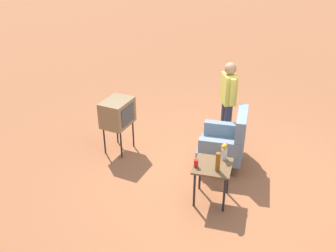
{
  "coord_description": "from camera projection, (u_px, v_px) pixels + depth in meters",
  "views": [
    {
      "loc": [
        5.49,
        0.65,
        3.85
      ],
      "look_at": [
        -0.23,
        -0.9,
        0.65
      ],
      "focal_mm": 40.6,
      "sensor_mm": 36.0,
      "label": 1
    }
  ],
  "objects": [
    {
      "name": "tv_on_stand",
      "position": [
        117.0,
        113.0,
        6.89
      ],
      "size": [
        0.67,
        0.54,
        1.03
      ],
      "color": "black",
      "rests_on": "ground"
    },
    {
      "name": "armchair",
      "position": [
        227.0,
        141.0,
        6.56
      ],
      "size": [
        0.8,
        0.8,
        1.06
      ],
      "color": "brown",
      "rests_on": "ground"
    },
    {
      "name": "ground_plane",
      "position": [
        214.0,
        171.0,
        6.64
      ],
      "size": [
        60.0,
        60.0,
        0.0
      ],
      "primitive_type": "plane",
      "color": "#A05B38"
    },
    {
      "name": "person_standing",
      "position": [
        228.0,
        99.0,
        7.07
      ],
      "size": [
        0.53,
        0.34,
        1.64
      ],
      "color": "#2D3347",
      "rests_on": "ground"
    },
    {
      "name": "bottle_tall_amber",
      "position": [
        218.0,
        162.0,
        5.47
      ],
      "size": [
        0.07,
        0.07,
        0.3
      ],
      "primitive_type": "cylinder",
      "color": "brown",
      "rests_on": "side_table"
    },
    {
      "name": "soda_can_red",
      "position": [
        196.0,
        163.0,
        5.6
      ],
      "size": [
        0.07,
        0.07,
        0.12
      ],
      "primitive_type": "cylinder",
      "color": "red",
      "rests_on": "side_table"
    },
    {
      "name": "side_table",
      "position": [
        212.0,
        170.0,
        5.71
      ],
      "size": [
        0.56,
        0.56,
        0.64
      ],
      "color": "black",
      "rests_on": "ground"
    },
    {
      "name": "flower_vase",
      "position": [
        224.0,
        150.0,
        5.75
      ],
      "size": [
        0.15,
        0.1,
        0.27
      ],
      "color": "silver",
      "rests_on": "side_table"
    }
  ]
}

